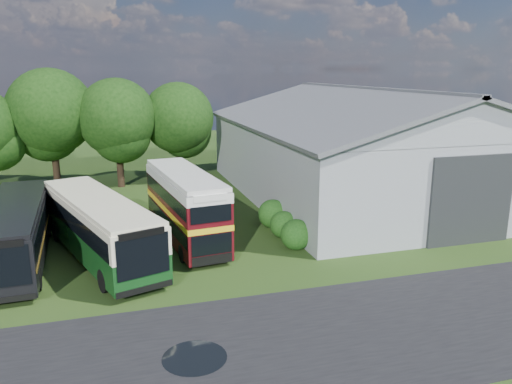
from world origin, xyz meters
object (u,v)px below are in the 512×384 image
object	(u,v)px
bus_green_single	(99,227)
bus_dark_single	(17,231)
storage_shed	(365,141)
bus_maroon_double	(185,207)

from	to	relation	value
bus_green_single	bus_dark_single	xyz separation A→B (m)	(-3.93, 0.64, -0.07)
storage_shed	bus_green_single	xyz separation A→B (m)	(-19.54, -8.52, -2.47)
bus_maroon_double	bus_dark_single	world-z (taller)	bus_maroon_double
bus_green_single	bus_dark_single	size ratio (longest dim) A/B	1.06
bus_dark_single	storage_shed	bearing A→B (deg)	16.13
storage_shed	bus_green_single	distance (m)	21.46
storage_shed	bus_dark_single	world-z (taller)	storage_shed
bus_green_single	bus_maroon_double	size ratio (longest dim) A/B	1.24
bus_green_single	storage_shed	bearing A→B (deg)	5.24
storage_shed	bus_dark_single	size ratio (longest dim) A/B	2.22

